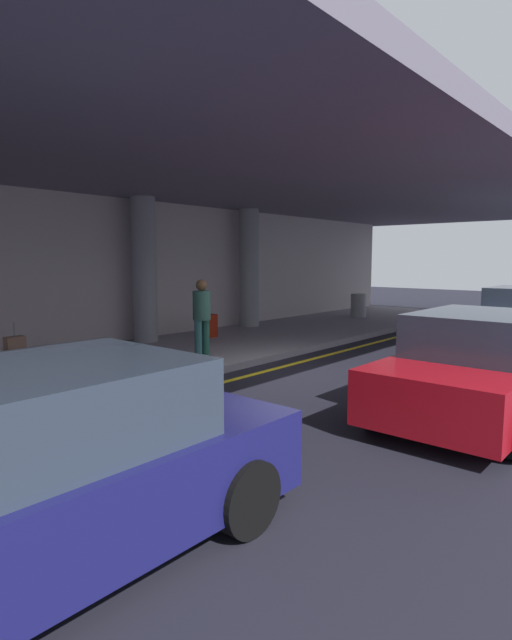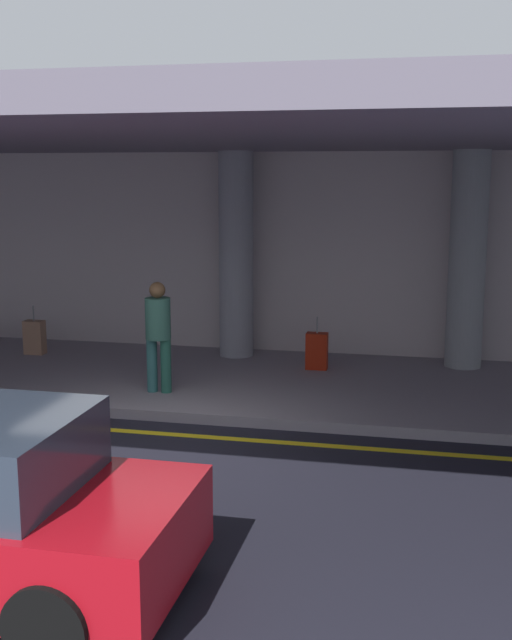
% 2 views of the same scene
% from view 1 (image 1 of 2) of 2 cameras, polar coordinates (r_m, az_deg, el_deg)
% --- Properties ---
extents(ground_plane, '(60.00, 60.00, 0.00)m').
position_cam_1_polar(ground_plane, '(10.05, 3.93, -6.08)').
color(ground_plane, black).
extents(sidewalk, '(26.00, 4.20, 0.15)m').
position_cam_1_polar(sidewalk, '(12.12, -7.88, -3.53)').
color(sidewalk, gray).
rests_on(sidewalk, ground).
extents(lane_stripe_yellow, '(26.00, 0.14, 0.01)m').
position_cam_1_polar(lane_stripe_yellow, '(10.36, 1.68, -5.66)').
color(lane_stripe_yellow, yellow).
rests_on(lane_stripe_yellow, ground).
extents(support_column_center, '(0.62, 0.62, 3.65)m').
position_cam_1_polar(support_column_center, '(13.14, -12.52, 5.51)').
color(support_column_center, gray).
rests_on(support_column_center, sidewalk).
extents(support_column_right_mid, '(0.62, 0.62, 3.65)m').
position_cam_1_polar(support_column_right_mid, '(15.85, -0.79, 5.88)').
color(support_column_right_mid, gray).
rests_on(support_column_right_mid, sidewalk).
extents(ceiling_overhang, '(28.00, 13.20, 0.30)m').
position_cam_1_polar(ceiling_overhang, '(11.67, -6.52, 15.20)').
color(ceiling_overhang, slate).
rests_on(ceiling_overhang, support_column_far_left).
extents(terminal_back_wall, '(26.00, 0.30, 3.80)m').
position_cam_1_polar(terminal_back_wall, '(13.70, -14.25, 5.20)').
color(terminal_back_wall, '#B8ACAF').
rests_on(terminal_back_wall, ground).
extents(car_navy, '(4.10, 1.92, 1.50)m').
position_cam_1_polar(car_navy, '(4.11, -23.66, -15.71)').
color(car_navy, '#171854').
rests_on(car_navy, ground).
extents(car_red, '(4.10, 1.92, 1.50)m').
position_cam_1_polar(car_red, '(7.91, 23.80, -4.94)').
color(car_red, '#B30F1A').
rests_on(car_red, ground).
extents(traveler_with_luggage, '(0.38, 0.38, 1.68)m').
position_cam_1_polar(traveler_with_luggage, '(10.78, -6.17, 0.77)').
color(traveler_with_luggage, '#2C6161').
rests_on(traveler_with_luggage, sidewalk).
extents(suitcase_upright_primary, '(0.36, 0.22, 0.90)m').
position_cam_1_polar(suitcase_upright_primary, '(10.84, -25.60, -3.31)').
color(suitcase_upright_primary, '#906951').
rests_on(suitcase_upright_primary, sidewalk).
extents(suitcase_upright_secondary, '(0.36, 0.22, 0.90)m').
position_cam_1_polar(suitcase_upright_secondary, '(13.71, -5.20, -0.65)').
color(suitcase_upright_secondary, maroon).
rests_on(suitcase_upright_secondary, sidewalk).
extents(trash_bin_steel, '(0.56, 0.56, 0.85)m').
position_cam_1_polar(trash_bin_steel, '(18.83, 11.51, 1.64)').
color(trash_bin_steel, gray).
rests_on(trash_bin_steel, sidewalk).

